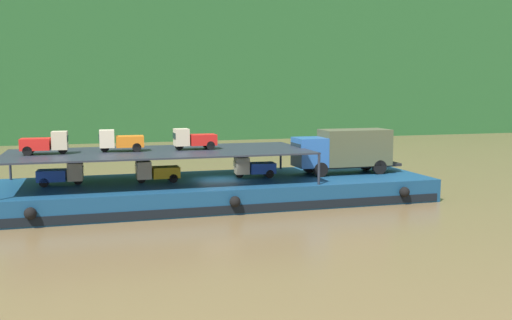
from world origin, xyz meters
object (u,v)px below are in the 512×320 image
(mini_truck_lower_aft, at_px, (157,172))
(mini_truck_lower_mid, at_px, (254,167))
(mini_truck_lower_stern, at_px, (61,174))
(cargo_barge, at_px, (219,191))
(mini_truck_upper_stern, at_px, (45,143))
(mini_truck_upper_fore, at_px, (194,139))
(mini_truck_upper_mid, at_px, (121,141))
(covered_lorry, at_px, (344,150))

(mini_truck_lower_aft, bearing_deg, mini_truck_lower_mid, 1.77)
(mini_truck_lower_stern, bearing_deg, cargo_barge, -3.10)
(cargo_barge, height_order, mini_truck_upper_stern, mini_truck_upper_stern)
(mini_truck_lower_mid, relative_size, mini_truck_upper_fore, 1.00)
(mini_truck_lower_stern, distance_m, mini_truck_upper_stern, 2.19)
(mini_truck_lower_mid, height_order, mini_truck_upper_fore, mini_truck_upper_fore)
(mini_truck_lower_mid, distance_m, mini_truck_upper_fore, 4.49)
(mini_truck_lower_mid, bearing_deg, mini_truck_upper_mid, 178.25)
(mini_truck_lower_mid, bearing_deg, mini_truck_upper_stern, -179.83)
(covered_lorry, xyz_separation_m, mini_truck_upper_fore, (-10.62, 0.20, 1.00))
(mini_truck_lower_aft, bearing_deg, cargo_barge, 0.12)
(mini_truck_lower_mid, xyz_separation_m, mini_truck_upper_mid, (-8.68, 0.26, 2.00))
(mini_truck_upper_stern, distance_m, mini_truck_upper_mid, 4.46)
(mini_truck_upper_stern, bearing_deg, cargo_barge, -0.83)
(covered_lorry, distance_m, mini_truck_lower_stern, 18.94)
(mini_truck_lower_stern, relative_size, mini_truck_lower_aft, 1.01)
(mini_truck_lower_stern, relative_size, mini_truck_lower_mid, 1.00)
(covered_lorry, bearing_deg, mini_truck_upper_stern, 179.89)
(covered_lorry, xyz_separation_m, mini_truck_upper_mid, (-15.27, 0.34, 1.00))
(cargo_barge, xyz_separation_m, mini_truck_lower_aft, (-4.04, -0.01, 1.44))
(cargo_barge, relative_size, mini_truck_lower_stern, 10.05)
(covered_lorry, height_order, mini_truck_upper_fore, mini_truck_upper_fore)
(mini_truck_upper_fore, bearing_deg, mini_truck_upper_mid, 178.23)
(mini_truck_lower_stern, height_order, mini_truck_upper_mid, mini_truck_upper_mid)
(mini_truck_upper_stern, height_order, mini_truck_upper_mid, same)
(mini_truck_lower_aft, xyz_separation_m, mini_truck_upper_stern, (-6.62, 0.16, 2.00))
(cargo_barge, xyz_separation_m, mini_truck_upper_stern, (-10.66, 0.15, 3.44))
(covered_lorry, height_order, mini_truck_lower_mid, covered_lorry)
(covered_lorry, distance_m, mini_truck_upper_fore, 10.67)
(cargo_barge, bearing_deg, covered_lorry, 0.74)
(mini_truck_lower_mid, height_order, mini_truck_upper_mid, mini_truck_upper_mid)
(mini_truck_lower_stern, distance_m, mini_truck_lower_aft, 5.83)
(mini_truck_lower_mid, distance_m, mini_truck_upper_stern, 13.28)
(mini_truck_lower_mid, bearing_deg, mini_truck_lower_stern, 178.42)
(mini_truck_lower_stern, height_order, mini_truck_upper_stern, mini_truck_upper_stern)
(mini_truck_upper_mid, xyz_separation_m, mini_truck_upper_fore, (4.66, -0.14, 0.00))
(cargo_barge, relative_size, covered_lorry, 3.57)
(mini_truck_lower_stern, height_order, mini_truck_upper_fore, mini_truck_upper_fore)
(mini_truck_lower_mid, bearing_deg, mini_truck_lower_aft, -178.23)
(mini_truck_lower_aft, xyz_separation_m, mini_truck_upper_fore, (2.49, 0.32, 2.00))
(cargo_barge, distance_m, mini_truck_lower_aft, 4.29)
(mini_truck_upper_mid, bearing_deg, mini_truck_upper_fore, -1.77)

